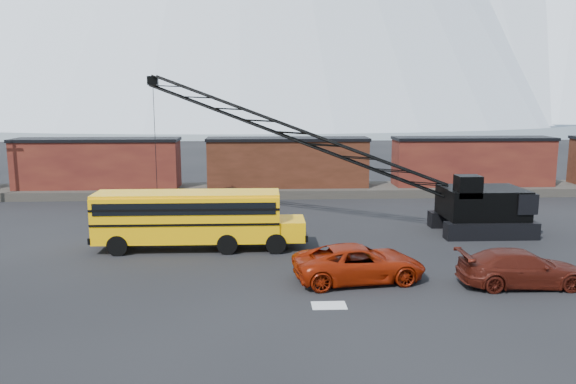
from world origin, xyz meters
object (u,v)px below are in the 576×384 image
at_px(school_bus, 194,217).
at_px(maroon_suv, 522,268).
at_px(red_pickup, 359,263).
at_px(crawler_crane, 300,136).

xyz_separation_m(school_bus, maroon_suv, (15.25, -6.80, -0.98)).
xyz_separation_m(school_bus, red_pickup, (8.15, -5.78, -0.96)).
xyz_separation_m(red_pickup, crawler_crane, (-1.94, 11.85, 4.97)).
bearing_deg(crawler_crane, maroon_suv, -54.90).
relative_size(red_pickup, crawler_crane, 0.25).
xyz_separation_m(school_bus, crawler_crane, (6.21, 6.06, 4.01)).
bearing_deg(red_pickup, school_bus, 46.24).
distance_m(school_bus, crawler_crane, 9.56).
xyz_separation_m(red_pickup, maroon_suv, (7.10, -1.02, -0.03)).
bearing_deg(crawler_crane, school_bus, -135.71).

